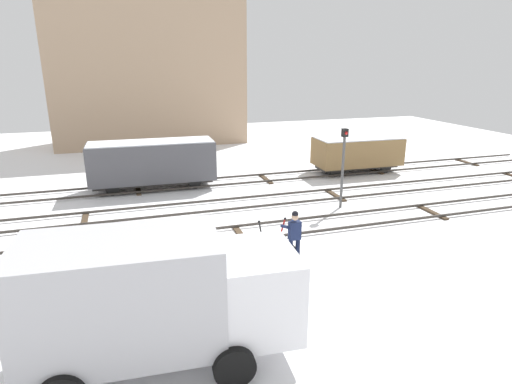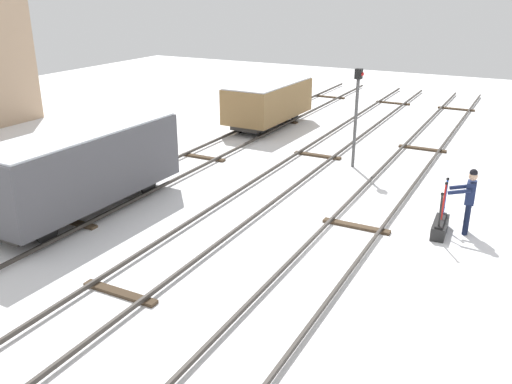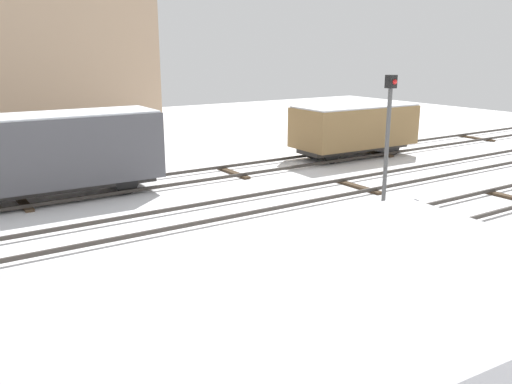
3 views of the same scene
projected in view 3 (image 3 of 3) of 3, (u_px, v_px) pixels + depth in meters
ground_plane at (270, 262)px, 11.17m from camera, size 60.00×60.00×0.00m
track_main_line at (270, 257)px, 11.14m from camera, size 44.00×1.94×0.18m
track_siding_near at (195, 215)px, 13.98m from camera, size 44.00×1.94×0.18m
track_siding_far at (140, 184)px, 17.15m from camera, size 44.00×1.94×0.18m
switch_lever_frame at (368, 279)px, 9.73m from camera, size 1.33×0.43×1.45m
rail_worker at (410, 243)px, 9.24m from camera, size 0.56×0.72×1.85m
signal_post at (388, 126)px, 14.85m from camera, size 0.24×0.32×3.64m
freight_car_far_end at (49, 152)px, 15.38m from camera, size 6.40×2.10×2.54m
freight_car_back_track at (354, 127)px, 21.76m from camera, size 5.16×2.37×2.14m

